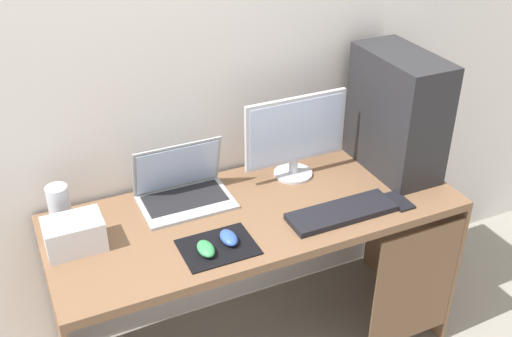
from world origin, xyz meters
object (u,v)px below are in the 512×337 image
(pc_tower, at_px, (397,113))
(monitor, at_px, (295,136))
(laptop, at_px, (183,190))
(cell_phone, at_px, (399,201))
(speaker, at_px, (59,206))
(projector, at_px, (74,234))
(mouse_right, at_px, (206,249))
(keyboard, at_px, (342,212))
(mouse_left, at_px, (229,238))

(pc_tower, relative_size, monitor, 1.14)
(monitor, xyz_separation_m, laptop, (-0.48, 0.02, -0.14))
(pc_tower, bearing_deg, cell_phone, -118.95)
(speaker, relative_size, projector, 0.81)
(speaker, relative_size, mouse_right, 1.69)
(keyboard, bearing_deg, speaker, 158.59)
(speaker, bearing_deg, laptop, -3.55)
(laptop, bearing_deg, keyboard, -34.69)
(monitor, xyz_separation_m, cell_phone, (0.28, -0.35, -0.18))
(pc_tower, xyz_separation_m, cell_phone, (-0.14, -0.24, -0.25))
(monitor, distance_m, mouse_left, 0.55)
(keyboard, bearing_deg, projector, 166.98)
(projector, bearing_deg, speaker, 97.13)
(monitor, xyz_separation_m, projector, (-0.92, -0.11, -0.13))
(monitor, distance_m, mouse_right, 0.64)
(monitor, relative_size, mouse_left, 4.58)
(laptop, bearing_deg, projector, -163.34)
(laptop, bearing_deg, mouse_right, -96.61)
(pc_tower, bearing_deg, mouse_left, -166.11)
(pc_tower, distance_m, mouse_right, 0.99)
(speaker, bearing_deg, cell_phone, -18.10)
(speaker, distance_m, projector, 0.16)
(projector, xyz_separation_m, mouse_right, (0.40, -0.22, -0.03))
(projector, relative_size, cell_phone, 1.54)
(mouse_left, bearing_deg, keyboard, -2.54)
(laptop, xyz_separation_m, mouse_right, (-0.04, -0.35, -0.02))
(pc_tower, bearing_deg, keyboard, -149.44)
(monitor, distance_m, laptop, 0.50)
(monitor, bearing_deg, cell_phone, -51.51)
(cell_phone, bearing_deg, mouse_right, 179.05)
(laptop, relative_size, speaker, 2.16)
(keyboard, xyz_separation_m, mouse_right, (-0.55, -0.00, 0.01))
(speaker, height_order, keyboard, speaker)
(keyboard, bearing_deg, pc_tower, 30.56)
(monitor, distance_m, projector, 0.93)
(pc_tower, relative_size, keyboard, 1.20)
(pc_tower, relative_size, cell_phone, 3.87)
(mouse_right, bearing_deg, monitor, 32.88)
(pc_tower, relative_size, mouse_right, 5.24)
(pc_tower, bearing_deg, monitor, 165.92)
(laptop, height_order, projector, laptop)
(projector, bearing_deg, mouse_left, -21.91)
(speaker, xyz_separation_m, keyboard, (0.97, -0.38, -0.07))
(laptop, height_order, cell_phone, laptop)
(mouse_left, relative_size, mouse_right, 1.00)
(pc_tower, height_order, cell_phone, pc_tower)
(speaker, distance_m, cell_phone, 1.28)
(mouse_left, relative_size, cell_phone, 0.74)
(pc_tower, height_order, laptop, pc_tower)
(speaker, xyz_separation_m, cell_phone, (1.21, -0.40, -0.08))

